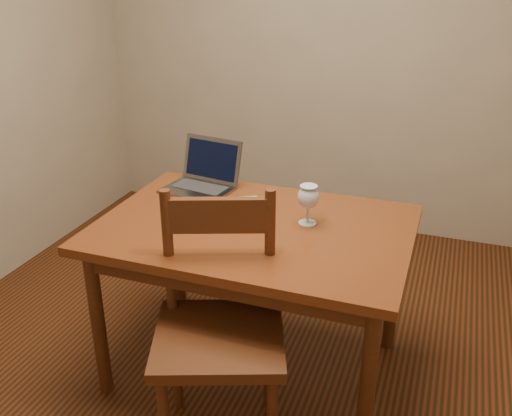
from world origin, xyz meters
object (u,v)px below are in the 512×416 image
(milk_glass, at_px, (308,205))
(laptop, at_px, (204,175))
(table, at_px, (254,243))
(plate, at_px, (247,214))
(chair, at_px, (219,320))

(milk_glass, height_order, laptop, laptop)
(table, relative_size, laptop, 3.67)
(table, height_order, plate, plate)
(table, height_order, chair, chair)
(table, height_order, milk_glass, milk_glass)
(table, distance_m, plate, 0.14)
(milk_glass, bearing_deg, plate, -177.97)
(chair, bearing_deg, plate, 78.27)
(milk_glass, relative_size, laptop, 0.49)
(plate, distance_m, milk_glass, 0.28)
(table, xyz_separation_m, chair, (0.02, -0.43, -0.11))
(chair, distance_m, laptop, 0.88)
(plate, bearing_deg, laptop, 142.19)
(chair, bearing_deg, laptop, 97.02)
(milk_glass, xyz_separation_m, laptop, (-0.58, 0.23, -0.03))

